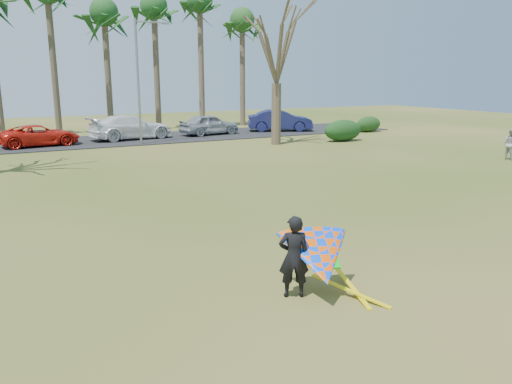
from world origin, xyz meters
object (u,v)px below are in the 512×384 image
streetlight (140,76)px  kite_flyer (316,257)px  car_2 (40,135)px  bare_tree_right (277,42)px  car_3 (131,127)px  car_5 (280,120)px  car_4 (209,124)px  pedestrian_a (511,144)px

streetlight → kite_flyer: size_ratio=3.35×
streetlight → car_2: (-6.16, 2.11, -3.73)m
streetlight → car_2: 7.50m
bare_tree_right → car_2: bearing=156.4°
car_3 → car_5: bearing=-99.3°
car_3 → car_4: (6.01, -0.04, -0.06)m
bare_tree_right → streetlight: (-7.84, 4.00, -2.10)m
bare_tree_right → car_3: bearing=138.8°
car_3 → kite_flyer: (-3.24, -27.73, -0.06)m
car_3 → car_2: bearing=89.9°
car_4 → car_5: car_5 is taller
pedestrian_a → kite_flyer: 21.47m
streetlight → car_4: bearing=26.0°
pedestrian_a → kite_flyer: kite_flyer is taller
streetlight → pedestrian_a: streetlight is taller
streetlight → car_3: streetlight is taller
car_2 → car_4: 12.12m
car_4 → bare_tree_right: bearing=-172.8°
car_5 → pedestrian_a: car_5 is taller
car_3 → pedestrian_a: (16.04, -18.28, -0.06)m
car_2 → car_5: bearing=-95.9°
pedestrian_a → car_4: bearing=30.1°
kite_flyer → streetlight: bearing=82.4°
bare_tree_right → car_5: size_ratio=1.76×
bare_tree_right → pedestrian_a: bearing=-54.4°
car_3 → kite_flyer: bearing=165.5°
streetlight → kite_flyer: 25.27m
car_5 → kite_flyer: (-15.39, -27.43, -0.07)m
bare_tree_right → streetlight: bearing=153.0°
car_2 → car_5: size_ratio=0.93×
car_5 → kite_flyer: size_ratio=2.19×
bare_tree_right → car_3: size_ratio=1.58×
streetlight → car_4: (5.94, 2.90, -3.62)m
car_4 → streetlight: bearing=107.9°
car_3 → kite_flyer: size_ratio=2.44×
car_2 → streetlight: bearing=-116.5°
bare_tree_right → kite_flyer: size_ratio=3.86×
bare_tree_right → car_4: 9.16m
car_4 → kite_flyer: (-9.25, -27.69, 0.00)m
bare_tree_right → pedestrian_a: size_ratio=5.42×
car_4 → car_5: (6.13, -0.26, 0.08)m
car_4 → pedestrian_a: size_ratio=2.71×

